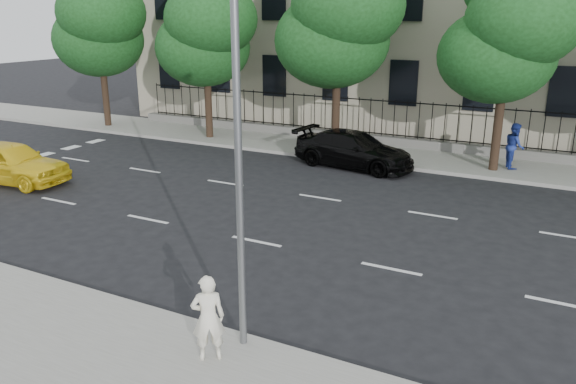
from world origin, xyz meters
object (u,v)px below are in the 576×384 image
(street_light, at_px, (253,80))
(woman_near, at_px, (208,318))
(yellow_taxi, at_px, (10,162))
(black_sedan, at_px, (354,150))

(street_light, distance_m, woman_near, 4.35)
(street_light, bearing_deg, woman_near, -102.77)
(street_light, xyz_separation_m, woman_near, (-0.29, -1.26, -4.16))
(yellow_taxi, relative_size, black_sedan, 0.91)
(yellow_taxi, height_order, woman_near, woman_near)
(street_light, relative_size, woman_near, 4.78)
(black_sedan, bearing_deg, woman_near, -161.78)
(street_light, xyz_separation_m, black_sedan, (-2.95, 13.27, -4.39))
(yellow_taxi, bearing_deg, woman_near, -120.73)
(black_sedan, bearing_deg, yellow_taxi, 134.69)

